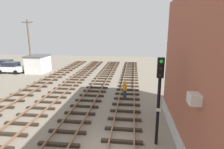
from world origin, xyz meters
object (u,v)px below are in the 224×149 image
(control_hut, at_px, (38,64))
(parked_car_silver, at_px, (5,65))
(parked_car_white, at_px, (11,67))
(utility_pole_far, at_px, (29,46))
(track_worker_foreground, at_px, (125,89))
(signal_mast, at_px, (159,92))

(control_hut, height_order, parked_car_silver, control_hut)
(control_hut, distance_m, parked_car_white, 4.21)
(parked_car_silver, relative_size, utility_pole_far, 0.51)
(control_hut, bearing_deg, parked_car_white, -164.62)
(parked_car_white, distance_m, track_worker_foreground, 20.87)
(control_hut, relative_size, track_worker_foreground, 2.03)
(control_hut, distance_m, parked_car_silver, 6.77)
(track_worker_foreground, bearing_deg, signal_mast, -73.44)
(signal_mast, bearing_deg, parked_car_silver, 141.16)
(signal_mast, distance_m, control_hut, 24.70)
(parked_car_silver, relative_size, track_worker_foreground, 2.25)
(signal_mast, height_order, control_hut, signal_mast)
(utility_pole_far, relative_size, track_worker_foreground, 4.42)
(parked_car_white, xyz_separation_m, utility_pole_far, (3.10, 0.69, 3.42))
(parked_car_silver, bearing_deg, utility_pole_far, -13.70)
(signal_mast, distance_m, track_worker_foreground, 8.16)
(signal_mast, bearing_deg, control_hut, 133.17)
(signal_mast, height_order, parked_car_white, signal_mast)
(signal_mast, relative_size, parked_car_silver, 1.23)
(control_hut, height_order, parked_car_white, control_hut)
(parked_car_silver, distance_m, track_worker_foreground, 24.18)
(parked_car_white, bearing_deg, track_worker_foreground, -26.62)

